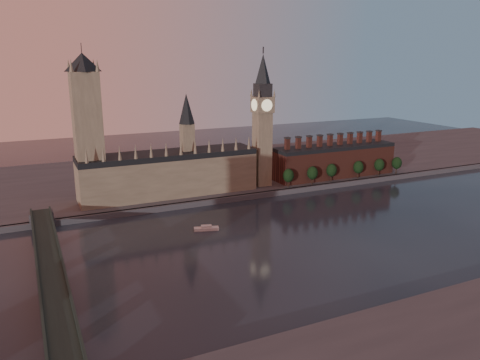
% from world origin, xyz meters
% --- Properties ---
extents(ground, '(900.00, 900.00, 0.00)m').
position_xyz_m(ground, '(0.00, 0.00, 0.00)').
color(ground, black).
rests_on(ground, ground).
extents(north_bank, '(900.00, 182.00, 4.00)m').
position_xyz_m(north_bank, '(0.00, 178.04, 2.00)').
color(north_bank, '#47474C').
rests_on(north_bank, ground).
extents(palace_of_westminster, '(130.00, 30.30, 74.00)m').
position_xyz_m(palace_of_westminster, '(-64.41, 114.91, 21.63)').
color(palace_of_westminster, gray).
rests_on(palace_of_westminster, north_bank).
extents(victoria_tower, '(24.00, 24.00, 108.00)m').
position_xyz_m(victoria_tower, '(-120.00, 115.00, 59.09)').
color(victoria_tower, gray).
rests_on(victoria_tower, north_bank).
extents(big_ben, '(15.00, 15.00, 107.00)m').
position_xyz_m(big_ben, '(10.00, 110.00, 56.83)').
color(big_ben, gray).
rests_on(big_ben, north_bank).
extents(chimney_block, '(110.00, 25.00, 37.00)m').
position_xyz_m(chimney_block, '(80.00, 110.00, 17.82)').
color(chimney_block, brown).
rests_on(chimney_block, north_bank).
extents(embankment_tree_0, '(8.60, 8.60, 14.88)m').
position_xyz_m(embankment_tree_0, '(25.42, 94.40, 13.47)').
color(embankment_tree_0, black).
rests_on(embankment_tree_0, north_bank).
extents(embankment_tree_1, '(8.60, 8.60, 14.88)m').
position_xyz_m(embankment_tree_1, '(47.32, 93.62, 13.47)').
color(embankment_tree_1, black).
rests_on(embankment_tree_1, north_bank).
extents(embankment_tree_2, '(8.60, 8.60, 14.88)m').
position_xyz_m(embankment_tree_2, '(67.07, 95.21, 13.47)').
color(embankment_tree_2, black).
rests_on(embankment_tree_2, north_bank).
extents(embankment_tree_3, '(8.60, 8.60, 14.88)m').
position_xyz_m(embankment_tree_3, '(94.30, 94.76, 13.47)').
color(embankment_tree_3, black).
rests_on(embankment_tree_3, north_bank).
extents(embankment_tree_4, '(8.60, 8.60, 14.88)m').
position_xyz_m(embankment_tree_4, '(116.76, 94.61, 13.47)').
color(embankment_tree_4, black).
rests_on(embankment_tree_4, north_bank).
extents(embankment_tree_5, '(8.60, 8.60, 14.88)m').
position_xyz_m(embankment_tree_5, '(135.56, 93.67, 13.47)').
color(embankment_tree_5, black).
rests_on(embankment_tree_5, north_bank).
extents(westminster_bridge, '(14.00, 200.00, 11.55)m').
position_xyz_m(westminster_bridge, '(-155.00, -2.70, 7.44)').
color(westminster_bridge, black).
rests_on(westminster_bridge, ground).
extents(river_boat, '(15.73, 8.39, 3.02)m').
position_xyz_m(river_boat, '(-63.91, 41.92, 1.16)').
color(river_boat, silver).
rests_on(river_boat, ground).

